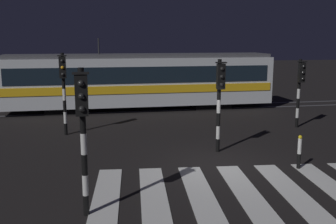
# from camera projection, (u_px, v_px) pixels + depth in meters

# --- Properties ---
(ground_plane) EXTENTS (120.00, 120.00, 0.00)m
(ground_plane) POSITION_uv_depth(u_px,v_px,m) (219.00, 166.00, 12.92)
(ground_plane) COLOR black
(rail_near) EXTENTS (80.00, 0.12, 0.03)m
(rail_near) POSITION_uv_depth(u_px,v_px,m) (164.00, 111.00, 22.77)
(rail_near) COLOR #59595E
(rail_near) RESTS_ON ground
(rail_far) EXTENTS (80.00, 0.12, 0.03)m
(rail_far) POSITION_uv_depth(u_px,v_px,m) (160.00, 107.00, 24.16)
(rail_far) COLOR #59595E
(rail_far) RESTS_ON ground
(crosswalk_zebra) EXTENTS (8.62, 5.25, 0.02)m
(crosswalk_zebra) POSITION_uv_depth(u_px,v_px,m) (246.00, 193.00, 10.64)
(crosswalk_zebra) COLOR silver
(crosswalk_zebra) RESTS_ON ground
(traffic_light_corner_far_right) EXTENTS (0.36, 0.42, 3.20)m
(traffic_light_corner_far_right) POSITION_uv_depth(u_px,v_px,m) (300.00, 83.00, 18.10)
(traffic_light_corner_far_right) COLOR black
(traffic_light_corner_far_right) RESTS_ON ground
(traffic_light_corner_far_left) EXTENTS (0.36, 0.42, 3.53)m
(traffic_light_corner_far_left) POSITION_uv_depth(u_px,v_px,m) (63.00, 82.00, 16.61)
(traffic_light_corner_far_left) COLOR black
(traffic_light_corner_far_left) RESTS_ON ground
(traffic_light_median_centre) EXTENTS (0.36, 0.42, 3.40)m
(traffic_light_median_centre) POSITION_uv_depth(u_px,v_px,m) (220.00, 92.00, 14.05)
(traffic_light_median_centre) COLOR black
(traffic_light_median_centre) RESTS_ON ground
(traffic_light_corner_near_left) EXTENTS (0.36, 0.42, 3.48)m
(traffic_light_corner_near_left) POSITION_uv_depth(u_px,v_px,m) (83.00, 121.00, 8.80)
(traffic_light_corner_near_left) COLOR black
(traffic_light_corner_near_left) RESTS_ON ground
(tram) EXTENTS (15.58, 2.58, 4.15)m
(tram) POSITION_uv_depth(u_px,v_px,m) (140.00, 80.00, 22.91)
(tram) COLOR silver
(tram) RESTS_ON ground
(bollard_island_edge) EXTENTS (0.12, 0.12, 1.11)m
(bollard_island_edge) POSITION_uv_depth(u_px,v_px,m) (299.00, 152.00, 12.52)
(bollard_island_edge) COLOR black
(bollard_island_edge) RESTS_ON ground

